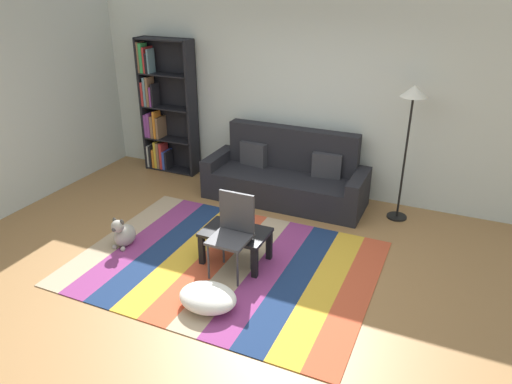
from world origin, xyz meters
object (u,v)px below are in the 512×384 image
Objects in this scene: bookshelf at (163,113)px; dog at (124,234)px; couch at (286,177)px; pouf at (208,298)px; folding_chair at (233,228)px; standing_lamp at (412,109)px; coffee_table at (236,237)px; tv_remote at (239,233)px.

dog is (0.93, -2.29, -0.79)m from bookshelf.
couch reaches higher than pouf.
folding_chair is (-0.05, 0.67, 0.42)m from pouf.
bookshelf is at bearing 176.65° from standing_lamp.
bookshelf reaches higher than coffee_table.
dog is at bearing -122.74° from couch.
folding_chair is (1.42, 0.07, 0.37)m from dog.
dog is at bearing -144.01° from standing_lamp.
folding_chair reaches higher than tv_remote.
pouf is 0.65× the size of folding_chair.
couch is 1.28× the size of standing_lamp.
tv_remote is (1.43, 0.20, 0.24)m from dog.
couch reaches higher than folding_chair.
tv_remote is at bearing 121.22° from folding_chair.
coffee_table is 0.41× the size of standing_lamp.
couch is at bearing -177.62° from standing_lamp.
pouf is at bearing -22.34° from dog.
dog is 0.23× the size of standing_lamp.
folding_chair is (0.14, -1.94, 0.20)m from couch.
standing_lamp reaches higher than dog.
tv_remote is 0.19m from folding_chair.
couch is 15.07× the size of tv_remote.
pouf is 1.60m from dog.
standing_lamp reaches higher than pouf.
dog is 1.47m from folding_chair.
coffee_table is 1.24× the size of pouf.
pouf is 1.46× the size of dog.
couch reaches higher than coffee_table.
pouf is 0.79m from folding_chair.
pouf is at bearing -82.36° from coffee_table.
bookshelf is 2.90× the size of coffee_table.
couch is at bearing 57.26° from dog.
tv_remote is (-0.05, 0.81, 0.29)m from pouf.
tv_remote reaches higher than dog.
folding_chair is at bearing -86.00° from couch.
folding_chair is (2.35, -2.22, -0.42)m from bookshelf.
dog is 2.65× the size of tv_remote.
bookshelf is at bearing 169.52° from folding_chair.
standing_lamp is 1.96× the size of folding_chair.
couch is 1.93m from standing_lamp.
bookshelf is 5.26× the size of dog.
pouf is 3.30m from standing_lamp.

